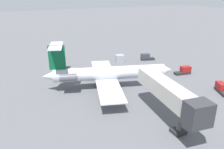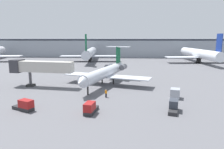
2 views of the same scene
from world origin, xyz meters
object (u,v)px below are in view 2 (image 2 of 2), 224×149
(parked_airliner_west_mid, at_px, (90,53))
(jet_bridge, at_px, (38,67))
(parked_airliner_centre, at_px, (199,54))
(baggage_tug_trailing, at_px, (173,106))
(baggage_tug_spare, at_px, (25,106))
(baggage_tug_lead, at_px, (90,108))
(ground_crew_marshaller, at_px, (106,93))
(regional_jet, at_px, (106,72))
(cargo_container_uld, at_px, (175,93))

(parked_airliner_west_mid, bearing_deg, jet_bridge, -94.30)
(jet_bridge, bearing_deg, parked_airliner_centre, 41.95)
(baggage_tug_trailing, height_order, baggage_tug_spare, same)
(baggage_tug_lead, xyz_separation_m, baggage_tug_spare, (-11.29, 0.65, 0.00))
(baggage_tug_spare, height_order, parked_airliner_centre, parked_airliner_centre)
(ground_crew_marshaller, distance_m, parked_airliner_centre, 71.40)
(parked_airliner_centre, bearing_deg, regional_jet, -129.93)
(jet_bridge, relative_size, ground_crew_marshaller, 9.54)
(baggage_tug_lead, relative_size, cargo_container_uld, 1.54)
(regional_jet, height_order, baggage_tug_trailing, regional_jet)
(ground_crew_marshaller, distance_m, baggage_tug_lead, 9.28)
(parked_airliner_west_mid, height_order, parked_airliner_centre, parked_airliner_centre)
(baggage_tug_trailing, relative_size, parked_airliner_west_mid, 0.12)
(ground_crew_marshaller, bearing_deg, baggage_tug_lead, -100.99)
(baggage_tug_spare, distance_m, parked_airliner_west_mid, 70.68)
(cargo_container_uld, distance_m, parked_airliner_west_mid, 67.78)
(jet_bridge, height_order, ground_crew_marshaller, jet_bridge)
(jet_bridge, bearing_deg, cargo_container_uld, -14.40)
(baggage_tug_trailing, height_order, cargo_container_uld, cargo_container_uld)
(jet_bridge, relative_size, baggage_tug_lead, 3.85)
(ground_crew_marshaller, relative_size, baggage_tug_spare, 0.40)
(ground_crew_marshaller, height_order, parked_airliner_west_mid, parked_airliner_west_mid)
(ground_crew_marshaller, xyz_separation_m, baggage_tug_spare, (-13.05, -8.46, -0.02))
(baggage_tug_spare, xyz_separation_m, parked_airliner_west_mid, (-0.51, 70.59, 3.48))
(jet_bridge, distance_m, baggage_tug_lead, 24.00)
(cargo_container_uld, bearing_deg, baggage_tug_spare, -162.06)
(baggage_tug_trailing, xyz_separation_m, cargo_container_uld, (2.07, 7.66, 0.15))
(parked_airliner_west_mid, bearing_deg, parked_airliner_centre, -2.82)
(ground_crew_marshaller, height_order, baggage_tug_lead, baggage_tug_lead)
(ground_crew_marshaller, relative_size, parked_airliner_centre, 0.05)
(baggage_tug_spare, height_order, parked_airliner_west_mid, parked_airliner_west_mid)
(baggage_tug_lead, relative_size, parked_airliner_west_mid, 0.12)
(ground_crew_marshaller, bearing_deg, jet_bridge, 154.37)
(cargo_container_uld, xyz_separation_m, parked_airliner_centre, (25.20, 59.22, 3.39))
(ground_crew_marshaller, xyz_separation_m, cargo_container_uld, (14.05, 0.32, 0.13))
(baggage_tug_trailing, bearing_deg, ground_crew_marshaller, 148.49)
(jet_bridge, xyz_separation_m, ground_crew_marshaller, (17.60, -8.44, -4.13))
(jet_bridge, relative_size, cargo_container_uld, 5.95)
(cargo_container_uld, bearing_deg, baggage_tug_trailing, -105.13)
(jet_bridge, height_order, parked_airliner_centre, parked_airliner_centre)
(regional_jet, relative_size, parked_airliner_west_mid, 0.75)
(cargo_container_uld, height_order, parked_airliner_centre, parked_airliner_centre)
(cargo_container_uld, relative_size, parked_airliner_centre, 0.07)
(baggage_tug_lead, distance_m, parked_airliner_centre, 80.04)
(cargo_container_uld, bearing_deg, parked_airliner_west_mid, 114.07)
(regional_jet, relative_size, cargo_container_uld, 9.79)
(regional_jet, xyz_separation_m, ground_crew_marshaller, (0.98, -11.47, -2.51))
(cargo_container_uld, relative_size, parked_airliner_west_mid, 0.08)
(baggage_tug_lead, relative_size, baggage_tug_trailing, 0.99)
(ground_crew_marshaller, relative_size, baggage_tug_lead, 0.40)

